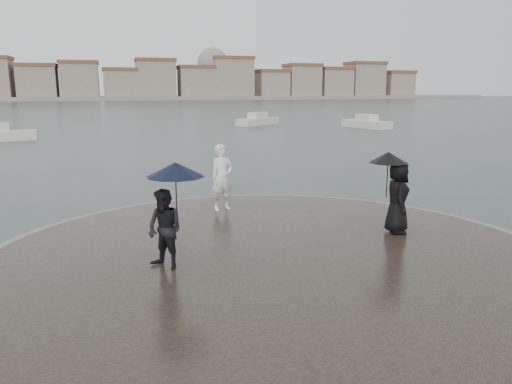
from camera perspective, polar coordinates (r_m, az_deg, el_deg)
name	(u,v)px	position (r m, az deg, el deg)	size (l,w,h in m)	color
ground	(348,356)	(7.64, 10.47, -18.00)	(400.00, 400.00, 0.00)	#2B3835
kerb_ring	(273,265)	(10.53, 1.97, -8.29)	(12.50, 12.50, 0.32)	gray
quay_tip	(273,264)	(10.52, 1.97, -8.19)	(11.90, 11.90, 0.36)	#2D261E
statue	(222,177)	(14.13, -3.90, 1.68)	(0.68, 0.45, 1.88)	white
visitor_left	(168,209)	(9.63, -9.98, -1.93)	(1.28, 1.13, 2.04)	black
visitor_right	(396,189)	(12.28, 15.68, 0.35)	(1.13, 1.06, 1.95)	black
far_skyline	(99,82)	(166.65, -17.46, 11.89)	(260.00, 20.00, 37.00)	gray
boats	(226,126)	(46.04, -3.41, 7.54)	(36.31, 13.86, 1.50)	silver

